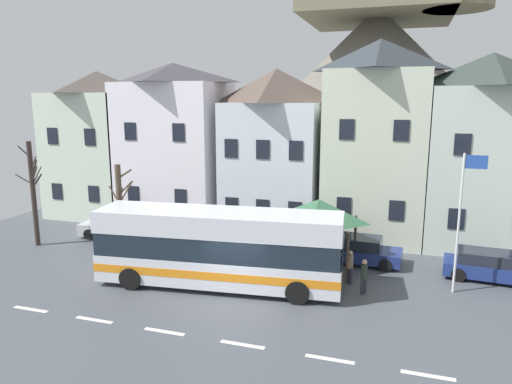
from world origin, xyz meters
The scene contains 18 objects.
ground_plane centered at (0.00, 0.00, -0.03)m, with size 40.00×60.00×0.07m.
townhouse_00 centered at (-14.61, 12.10, 5.09)m, with size 5.88×6.26×10.18m.
townhouse_01 centered at (-8.42, 11.69, 5.29)m, with size 6.71×5.44×10.58m.
townhouse_02 centered at (-1.40, 11.81, 5.05)m, with size 5.84×5.69×10.10m.
townhouse_03 centered at (4.74, 11.89, 5.82)m, with size 5.64×5.84×11.63m.
townhouse_04 centered at (10.69, 12.27, 5.37)m, with size 6.14×6.60×10.74m.
hilltop_castle centered at (3.07, 33.94, 9.54)m, with size 35.44×35.44×24.37m.
transit_bus centered at (-1.23, 1.70, 1.74)m, with size 11.10×3.65×3.44m.
bus_shelter centered at (2.56, 5.39, 2.92)m, with size 3.60×3.60×3.48m.
parked_car_00 centered at (-9.88, 6.95, 0.70)m, with size 4.68×2.43×1.44m.
parked_car_01 centered at (4.46, 6.71, 0.67)m, with size 4.16×2.06×1.37m.
parked_car_02 centered at (10.40, 6.23, 0.66)m, with size 4.09×2.09×1.34m.
pedestrian_00 centered at (5.05, 2.79, 0.85)m, with size 0.28×0.30×1.54m.
pedestrian_01 centered at (4.34, 3.75, 0.83)m, with size 0.29×0.29×1.57m.
public_bench centered at (1.22, 7.44, 0.47)m, with size 1.52×0.48×0.87m.
flagpole centered at (8.85, 4.16, 3.58)m, with size 0.95×0.10×6.08m.
bare_tree_00 centered at (-7.14, 3.10, 2.64)m, with size 1.39×1.27×5.08m.
bare_tree_01 centered at (-13.42, 4.06, 3.12)m, with size 1.89×1.77×5.98m.
Camera 1 is at (6.46, -16.78, 8.29)m, focal length 32.96 mm.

